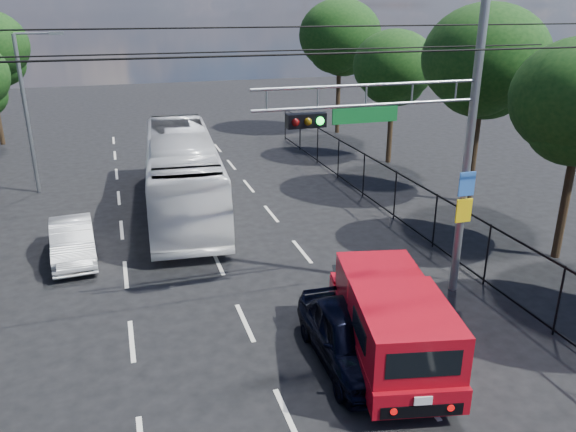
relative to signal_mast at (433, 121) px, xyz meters
name	(u,v)px	position (x,y,z in m)	size (l,w,h in m)	color
lane_markings	(208,240)	(-5.28, 6.01, -5.24)	(6.12, 38.00, 0.01)	beige
signal_mast	(433,121)	(0.00, 0.00, 0.00)	(6.43, 0.39, 9.50)	slate
streetlight_left	(29,107)	(-11.62, 14.01, -1.30)	(2.09, 0.22, 7.08)	slate
utility_wires	(229,45)	(-5.28, 0.84, 1.99)	(22.00, 5.04, 0.74)	black
fence_right	(418,209)	(2.32, 4.18, -4.21)	(0.06, 34.03, 2.00)	black
tree_right_c	(484,68)	(6.53, 7.03, 0.49)	(5.10, 5.10, 8.29)	black
tree_right_d	(394,72)	(6.13, 14.03, -0.39)	(4.32, 4.32, 7.02)	black
tree_right_e	(340,41)	(6.33, 22.03, 0.69)	(5.28, 5.28, 8.58)	black
red_pickup	(390,319)	(-2.33, -2.65, -4.14)	(3.08, 5.81, 2.06)	black
navy_hatchback	(349,336)	(-3.28, -2.47, -4.54)	(1.65, 4.11, 1.40)	black
white_bus	(182,173)	(-5.65, 9.61, -3.63)	(2.72, 11.61, 3.23)	white
white_van	(73,241)	(-9.89, 5.81, -4.60)	(1.37, 3.92, 1.29)	silver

